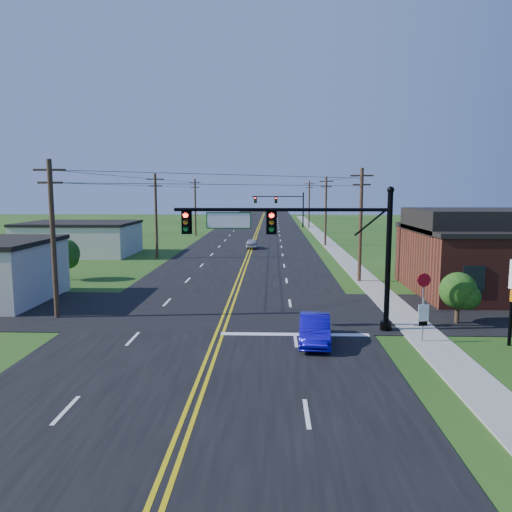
{
  "coord_description": "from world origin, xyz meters",
  "views": [
    {
      "loc": [
        2.85,
        -17.54,
        7.31
      ],
      "look_at": [
        1.94,
        10.0,
        3.64
      ],
      "focal_mm": 35.0,
      "sensor_mm": 36.0,
      "label": 1
    }
  ],
  "objects_px": {
    "signal_mast_main": "(301,240)",
    "stop_sign": "(424,284)",
    "blue_car": "(315,330)",
    "route_sign": "(423,317)",
    "signal_mast_far": "(281,204)"
  },
  "relations": [
    {
      "from": "signal_mast_far",
      "to": "route_sign",
      "type": "xyz_separation_m",
      "value": [
        5.66,
        -74.02,
        -3.28
      ]
    },
    {
      "from": "signal_mast_main",
      "to": "stop_sign",
      "type": "height_order",
      "value": "signal_mast_main"
    },
    {
      "from": "blue_car",
      "to": "route_sign",
      "type": "bearing_deg",
      "value": 7.8
    },
    {
      "from": "signal_mast_far",
      "to": "blue_car",
      "type": "height_order",
      "value": "signal_mast_far"
    },
    {
      "from": "blue_car",
      "to": "route_sign",
      "type": "relative_size",
      "value": 1.87
    },
    {
      "from": "route_sign",
      "to": "blue_car",
      "type": "bearing_deg",
      "value": 170.57
    },
    {
      "from": "signal_mast_main",
      "to": "route_sign",
      "type": "distance_m",
      "value": 7.02
    },
    {
      "from": "signal_mast_main",
      "to": "stop_sign",
      "type": "xyz_separation_m",
      "value": [
        7.54,
        3.98,
        -3.02
      ]
    },
    {
      "from": "signal_mast_far",
      "to": "signal_mast_main",
      "type": "bearing_deg",
      "value": -90.08
    },
    {
      "from": "signal_mast_main",
      "to": "signal_mast_far",
      "type": "bearing_deg",
      "value": 89.92
    },
    {
      "from": "signal_mast_far",
      "to": "route_sign",
      "type": "distance_m",
      "value": 74.31
    },
    {
      "from": "stop_sign",
      "to": "signal_mast_main",
      "type": "bearing_deg",
      "value": -158.5
    },
    {
      "from": "signal_mast_far",
      "to": "stop_sign",
      "type": "height_order",
      "value": "signal_mast_far"
    },
    {
      "from": "signal_mast_main",
      "to": "route_sign",
      "type": "bearing_deg",
      "value": -19.33
    },
    {
      "from": "signal_mast_far",
      "to": "stop_sign",
      "type": "xyz_separation_m",
      "value": [
        7.44,
        -68.02,
        -2.81
      ]
    }
  ]
}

